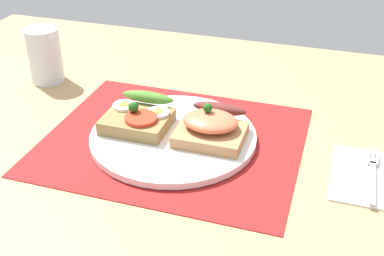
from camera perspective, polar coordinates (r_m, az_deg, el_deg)
The scene contains 8 objects.
ground_plane at distance 77.19cm, azimuth -2.12°, elevation -2.46°, with size 120.00×90.00×3.20cm, color tan.
placemat at distance 76.24cm, azimuth -2.15°, elevation -1.36°, with size 38.50×32.19×0.30cm, color maroon.
plate at distance 75.89cm, azimuth -2.16°, elevation -0.95°, with size 25.28×25.28×1.01cm, color white.
sandwich_egg_tomato at distance 77.36cm, azimuth -6.06°, elevation 1.31°, with size 9.83×9.69×4.31cm.
sandwich_salmon at distance 73.96cm, azimuth 2.30°, elevation 0.32°, with size 10.01×9.65×5.40cm.
napkin at distance 72.44cm, azimuth 20.27°, elevation -5.33°, with size 11.65×13.33×0.60cm, color white.
fork at distance 72.41cm, azimuth 19.97°, elevation -4.83°, with size 1.62×13.39×0.32cm.
drinking_glass at distance 96.94cm, azimuth -16.50°, elevation 7.97°, with size 6.22×6.22×10.18cm, color silver.
Camera 1 is at (22.32, -60.51, 40.81)cm, focal length 46.63 mm.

